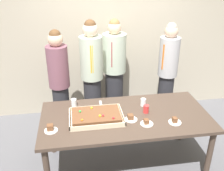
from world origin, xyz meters
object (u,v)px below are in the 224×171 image
Objects in this scene: sheet_cake at (96,116)px; plated_slice_far_left at (131,118)px; person_far_right_suit at (114,71)px; drink_cup_nearest at (74,103)px; drink_cup_far_end at (146,109)px; cake_server_utensil at (101,105)px; plated_slice_near_right at (147,123)px; plated_slice_near_left at (51,129)px; person_striped_tie_right at (60,83)px; person_green_shirt_behind at (92,76)px; party_table at (125,121)px; plated_slice_far_right at (175,121)px; person_serving_front at (167,74)px; drink_cup_middle at (143,102)px.

plated_slice_far_left is at bearing -10.90° from sheet_cake.
plated_slice_far_left is at bearing 18.52° from person_far_right_suit.
drink_cup_far_end is at bearing -18.79° from drink_cup_nearest.
plated_slice_far_left is 1.29m from person_far_right_suit.
person_far_right_suit is at bearing 69.91° from cake_server_utensil.
plated_slice_near_right is 0.09× the size of person_far_right_suit.
person_striped_tie_right reaches higher than plated_slice_near_left.
person_far_right_suit is (-0.15, 1.41, 0.09)m from plated_slice_near_right.
person_far_right_suit reaches higher than plated_slice_near_left.
person_green_shirt_behind is at bearing 63.76° from drink_cup_nearest.
drink_cup_nearest is at bearing 151.69° from party_table.
person_far_right_suit is at bearing 70.99° from sheet_cake.
plated_slice_far_left is 1.27m from person_striped_tie_right.
plated_slice_far_left is 0.51m from cake_server_utensil.
sheet_cake is 0.97m from person_striped_tie_right.
plated_slice_near_right is (0.57, -0.20, -0.02)m from sheet_cake.
plated_slice_far_right is 0.09× the size of person_serving_front.
party_table is 1.21× the size of person_serving_front.
party_table is 1.23× the size of person_striped_tie_right.
party_table is at bearing 132.85° from plated_slice_near_right.
person_striped_tie_right is at bearing 136.35° from cake_server_utensil.
plated_slice_near_left is 1.18m from drink_cup_far_end.
sheet_cake is at bearing -0.01° from person_green_shirt_behind.
plated_slice_far_left reaches higher than cake_server_utensil.
plated_slice_near_left is at bearing -117.56° from drink_cup_nearest.
plated_slice_far_left is 1.50× the size of drink_cup_middle.
person_far_right_suit is (0.01, 1.29, 0.09)m from plated_slice_far_left.
person_far_right_suit is (-0.22, 0.99, 0.06)m from drink_cup_middle.
party_table is 20.71× the size of drink_cup_middle.
party_table is at bearing -28.31° from drink_cup_nearest.
drink_cup_middle is (1.17, 0.39, 0.02)m from plated_slice_near_left.
person_serving_front is (0.31, 1.14, 0.10)m from plated_slice_far_right.
sheet_cake is 0.44m from drink_cup_nearest.
party_table is at bearing 155.69° from plated_slice_far_right.
party_table is 13.81× the size of plated_slice_far_right.
plated_slice_near_right is 1.50× the size of drink_cup_middle.
drink_cup_middle is 0.90m from person_serving_front.
sheet_cake is 4.29× the size of plated_slice_near_right.
drink_cup_far_end is (0.89, -0.30, 0.00)m from drink_cup_nearest.
plated_slice_near_right reaches higher than cake_server_utensil.
party_table is 0.60m from plated_slice_far_right.
plated_slice_far_left is at bearing 143.56° from plated_slice_near_right.
person_striped_tie_right reaches higher than drink_cup_far_end.
drink_cup_nearest is 1.00× the size of drink_cup_middle.
plated_slice_far_right is (1.43, -0.06, -0.00)m from plated_slice_near_left.
plated_slice_far_left is at bearing 13.91° from person_serving_front.
person_serving_front is (1.47, 0.56, 0.07)m from drink_cup_nearest.
person_green_shirt_behind reaches higher than party_table.
sheet_cake is 4.29× the size of plated_slice_near_left.
party_table is 1.25m from person_serving_front.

